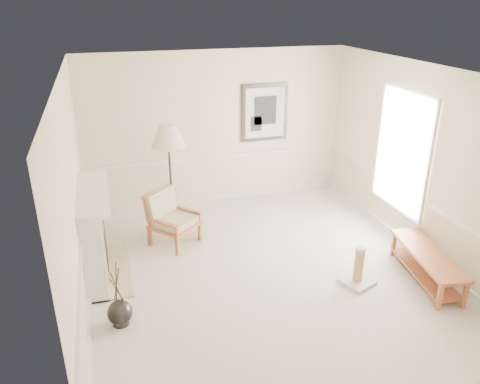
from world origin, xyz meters
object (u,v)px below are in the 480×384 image
floor_vase (120,313)px  bench (427,262)px  scratching_post (358,272)px  floor_lamp (168,139)px  armchair (169,215)px

floor_vase → bench: (4.26, -0.23, 0.12)m
floor_vase → scratching_post: 3.28m
floor_vase → scratching_post: floor_vase is taller
floor_lamp → floor_vase: bearing=-113.1°
floor_vase → scratching_post: (3.27, -0.04, 0.01)m
armchair → floor_lamp: size_ratio=0.52×
floor_vase → scratching_post: size_ratio=1.58×
floor_vase → floor_lamp: (1.06, 2.48, 1.44)m
armchair → bench: size_ratio=0.61×
floor_vase → armchair: (0.93, 1.96, 0.30)m
floor_lamp → bench: bearing=-40.3°
armchair → floor_lamp: bearing=35.7°
armchair → floor_lamp: floor_lamp is taller
floor_vase → floor_lamp: size_ratio=0.50×
bench → scratching_post: 1.01m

